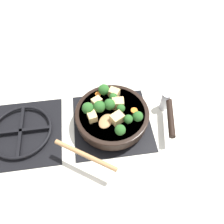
# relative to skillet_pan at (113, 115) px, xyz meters

# --- Properties ---
(ground_plane) EXTENTS (2.40, 2.40, 0.00)m
(ground_plane) POSITION_rel_skillet_pan_xyz_m (0.00, 0.00, -0.05)
(ground_plane) COLOR silver
(front_burner_grate) EXTENTS (0.31, 0.31, 0.03)m
(front_burner_grate) POSITION_rel_skillet_pan_xyz_m (0.00, 0.00, -0.04)
(front_burner_grate) COLOR black
(front_burner_grate) RESTS_ON ground_plane
(rear_burner_grate) EXTENTS (0.31, 0.31, 0.03)m
(rear_burner_grate) POSITION_rel_skillet_pan_xyz_m (0.00, 0.36, -0.04)
(rear_burner_grate) COLOR black
(rear_burner_grate) RESTS_ON ground_plane
(skillet_pan) EXTENTS (0.29, 0.39, 0.05)m
(skillet_pan) POSITION_rel_skillet_pan_xyz_m (0.00, 0.00, 0.00)
(skillet_pan) COLOR black
(skillet_pan) RESTS_ON front_burner_grate
(wooden_spoon) EXTENTS (0.24, 0.22, 0.02)m
(wooden_spoon) POSITION_rel_skillet_pan_xyz_m (-0.11, 0.08, 0.03)
(wooden_spoon) COLOR #A87A4C
(wooden_spoon) RESTS_ON skillet_pan
(tofu_cube_center_large) EXTENTS (0.05, 0.06, 0.04)m
(tofu_cube_center_large) POSITION_rel_skillet_pan_xyz_m (-0.04, -0.01, 0.04)
(tofu_cube_center_large) COLOR #DBB770
(tofu_cube_center_large) RESTS_ON skillet_pan
(tofu_cube_near_handle) EXTENTS (0.04, 0.04, 0.03)m
(tofu_cube_near_handle) POSITION_rel_skillet_pan_xyz_m (-0.02, 0.08, 0.04)
(tofu_cube_near_handle) COLOR #DBB770
(tofu_cube_near_handle) RESTS_ON skillet_pan
(tofu_cube_east_chunk) EXTENTS (0.04, 0.05, 0.03)m
(tofu_cube_east_chunk) POSITION_rel_skillet_pan_xyz_m (0.05, 0.06, 0.04)
(tofu_cube_east_chunk) COLOR #DBB770
(tofu_cube_east_chunk) RESTS_ON skillet_pan
(tofu_cube_west_chunk) EXTENTS (0.05, 0.05, 0.03)m
(tofu_cube_west_chunk) POSITION_rel_skillet_pan_xyz_m (0.08, -0.02, 0.04)
(tofu_cube_west_chunk) COLOR #DBB770
(tofu_cube_west_chunk) RESTS_ON skillet_pan
(tofu_cube_back_piece) EXTENTS (0.04, 0.05, 0.04)m
(tofu_cube_back_piece) POSITION_rel_skillet_pan_xyz_m (0.03, -0.02, 0.04)
(tofu_cube_back_piece) COLOR #DBB770
(tofu_cube_back_piece) RESTS_ON skillet_pan
(broccoli_floret_near_spoon) EXTENTS (0.04, 0.04, 0.05)m
(broccoli_floret_near_spoon) POSITION_rel_skillet_pan_xyz_m (0.09, 0.02, 0.05)
(broccoli_floret_near_spoon) COLOR #709956
(broccoli_floret_near_spoon) RESTS_ON skillet_pan
(broccoli_floret_center_top) EXTENTS (0.05, 0.05, 0.05)m
(broccoli_floret_center_top) POSITION_rel_skillet_pan_xyz_m (0.01, 0.05, 0.05)
(broccoli_floret_center_top) COLOR #709956
(broccoli_floret_center_top) RESTS_ON skillet_pan
(broccoli_floret_east_rim) EXTENTS (0.04, 0.04, 0.05)m
(broccoli_floret_east_rim) POSITION_rel_skillet_pan_xyz_m (-0.05, -0.08, 0.05)
(broccoli_floret_east_rim) COLOR #709956
(broccoli_floret_east_rim) RESTS_ON skillet_pan
(broccoli_floret_west_rim) EXTENTS (0.04, 0.04, 0.05)m
(broccoli_floret_west_rim) POSITION_rel_skillet_pan_xyz_m (0.02, 0.01, 0.05)
(broccoli_floret_west_rim) COLOR #709956
(broccoli_floret_west_rim) RESTS_ON skillet_pan
(broccoli_floret_north_edge) EXTENTS (0.04, 0.04, 0.05)m
(broccoli_floret_north_edge) POSITION_rel_skillet_pan_xyz_m (-0.10, -0.01, 0.05)
(broccoli_floret_north_edge) COLOR #709956
(broccoli_floret_north_edge) RESTS_ON skillet_pan
(broccoli_floret_south_cluster) EXTENTS (0.03, 0.03, 0.04)m
(broccoli_floret_south_cluster) POSITION_rel_skillet_pan_xyz_m (-0.06, -0.05, 0.05)
(broccoli_floret_south_cluster) COLOR #709956
(broccoli_floret_south_cluster) RESTS_ON skillet_pan
(broccoli_floret_mid_floret) EXTENTS (0.03, 0.03, 0.04)m
(broccoli_floret_mid_floret) POSITION_rel_skillet_pan_xyz_m (-0.01, -0.03, 0.04)
(broccoli_floret_mid_floret) COLOR #709956
(broccoli_floret_mid_floret) RESTS_ON skillet_pan
(broccoli_floret_small_inner) EXTENTS (0.05, 0.05, 0.05)m
(broccoli_floret_small_inner) POSITION_rel_skillet_pan_xyz_m (0.01, 0.09, 0.05)
(broccoli_floret_small_inner) COLOR #709956
(broccoli_floret_small_inner) RESTS_ON skillet_pan
(broccoli_floret_tall_stem) EXTENTS (0.03, 0.03, 0.04)m
(broccoli_floret_tall_stem) POSITION_rel_skillet_pan_xyz_m (0.05, -0.01, 0.04)
(broccoli_floret_tall_stem) COLOR #709956
(broccoli_floret_tall_stem) RESTS_ON skillet_pan
(carrot_slice_orange_thin) EXTENTS (0.02, 0.02, 0.01)m
(carrot_slice_orange_thin) POSITION_rel_skillet_pan_xyz_m (0.09, 0.05, 0.02)
(carrot_slice_orange_thin) COLOR orange
(carrot_slice_orange_thin) RESTS_ON skillet_pan
(carrot_slice_near_center) EXTENTS (0.03, 0.03, 0.01)m
(carrot_slice_near_center) POSITION_rel_skillet_pan_xyz_m (-0.01, -0.08, 0.02)
(carrot_slice_near_center) COLOR orange
(carrot_slice_near_center) RESTS_ON skillet_pan
(salt_shaker) EXTENTS (0.04, 0.04, 0.09)m
(salt_shaker) POSITION_rel_skillet_pan_xyz_m (0.05, -0.23, -0.01)
(salt_shaker) COLOR white
(salt_shaker) RESTS_ON ground_plane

